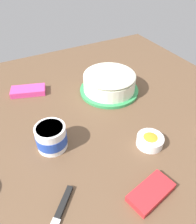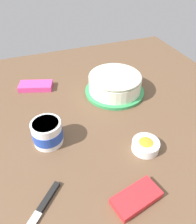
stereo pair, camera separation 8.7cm
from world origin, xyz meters
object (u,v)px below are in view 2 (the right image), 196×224
(spreading_knife, at_px, (39,212))
(candy_box_upper, at_px, (36,86))
(frosting_tub, at_px, (47,132))
(candy_box_lower, at_px, (136,198))
(sprinkle_bowl_orange, at_px, (146,145))
(frosted_cake, at_px, (115,83))

(spreading_knife, height_order, candy_box_upper, candy_box_upper)
(frosting_tub, height_order, candy_box_lower, frosting_tub)
(frosting_tub, height_order, candy_box_upper, frosting_tub)
(sprinkle_bowl_orange, xyz_separation_m, candy_box_lower, (0.12, 0.16, -0.01))
(sprinkle_bowl_orange, bearing_deg, spreading_knife, 14.54)
(spreading_knife, height_order, sprinkle_bowl_orange, sprinkle_bowl_orange)
(frosting_tub, xyz_separation_m, spreading_knife, (0.07, 0.25, -0.04))
(spreading_knife, relative_size, candy_box_upper, 1.19)
(frosting_tub, distance_m, spreading_knife, 0.27)
(sprinkle_bowl_orange, bearing_deg, frosted_cake, -96.49)
(candy_box_upper, bearing_deg, frosting_tub, 106.94)
(frosted_cake, bearing_deg, candy_box_lower, 72.75)
(frosting_tub, bearing_deg, candy_box_upper, -91.22)
(frosting_tub, bearing_deg, candy_box_lower, 121.30)
(spreading_knife, bearing_deg, candy_box_lower, 167.65)
(sprinkle_bowl_orange, distance_m, candy_box_lower, 0.20)
(frosted_cake, height_order, spreading_knife, frosted_cake)
(frosted_cake, bearing_deg, spreading_knife, 47.08)
(frosted_cake, relative_size, candy_box_lower, 1.96)
(frosted_cake, height_order, candy_box_lower, frosted_cake)
(sprinkle_bowl_orange, height_order, candy_box_lower, sprinkle_bowl_orange)
(sprinkle_bowl_orange, height_order, candy_box_upper, sprinkle_bowl_orange)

